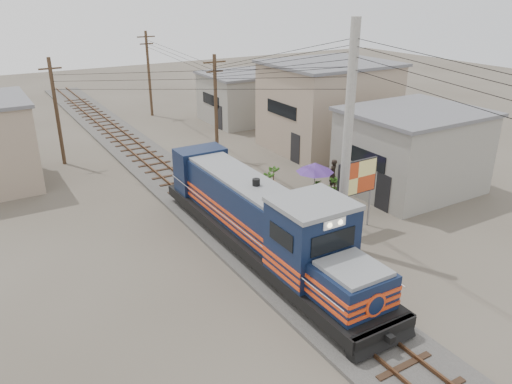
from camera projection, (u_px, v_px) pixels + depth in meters
ground at (270, 261)px, 21.70m from camera, size 120.00×120.00×0.00m
ballast at (180, 186)px, 29.61m from camera, size 3.60×70.00×0.16m
track at (180, 183)px, 29.54m from camera, size 1.15×70.00×0.12m
locomotive at (263, 221)px, 21.55m from camera, size 2.78×15.12×3.75m
utility_pole_main at (347, 141)px, 21.05m from camera, size 0.40×0.40×10.00m
wooden_pole_mid at (216, 105)px, 33.54m from camera, size 1.60×0.24×7.00m
wooden_pole_far at (149, 72)px, 44.70m from camera, size 1.60×0.24×7.50m
wooden_pole_left at (56, 110)px, 32.22m from camera, size 1.60×0.24×7.00m
power_lines at (180, 60)px, 25.49m from camera, size 9.65×19.00×3.30m
shophouse_front at (411, 150)px, 28.62m from camera, size 7.35×6.30×4.70m
shophouse_mid at (328, 105)px, 35.96m from camera, size 8.40×7.35×6.20m
shophouse_back at (242, 97)px, 43.57m from camera, size 6.30×6.30×4.20m
billboard at (357, 179)px, 23.47m from camera, size 2.32×0.18×3.59m
market_umbrella at (315, 168)px, 26.91m from camera, size 2.27×2.27×2.28m
vendor at (333, 175)px, 28.99m from camera, size 0.79×0.66×1.86m
plant_nursery at (325, 194)px, 27.41m from camera, size 3.27×2.10×1.12m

